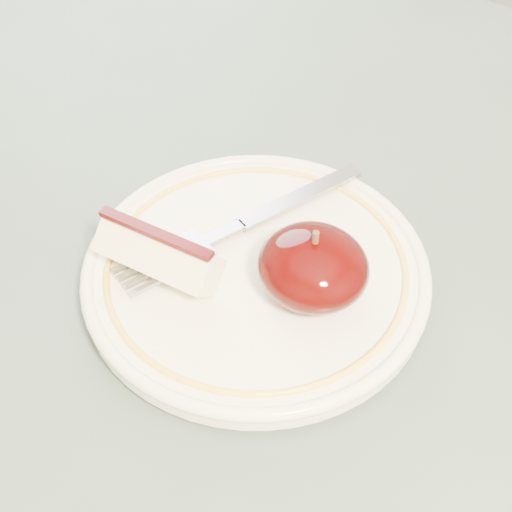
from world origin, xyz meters
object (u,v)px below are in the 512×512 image
Objects in this scene: apple_half at (313,267)px; fork at (240,226)px; plate at (256,271)px; table at (247,355)px.

apple_half is 0.07m from fork.
plate is at bearing -106.27° from fork.
apple_half reaches higher than table.
fork is at bearing 132.38° from table.
plate is 0.05m from apple_half.
plate is 0.04m from fork.
fork is (-0.07, 0.02, -0.02)m from apple_half.
apple_half reaches higher than plate.
apple_half is at bearing 2.66° from table.
apple_half reaches higher than fork.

